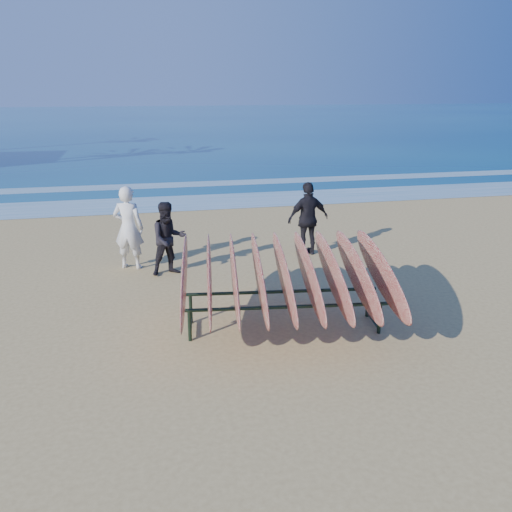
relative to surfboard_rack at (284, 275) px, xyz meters
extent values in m
plane|color=tan|center=(-0.24, 0.12, -0.90)|extent=(120.00, 120.00, 0.00)
plane|color=navy|center=(-0.24, 55.12, -0.90)|extent=(160.00, 160.00, 0.00)
plane|color=white|center=(-0.24, 10.12, -0.89)|extent=(160.00, 160.00, 0.00)
plane|color=white|center=(-0.24, 13.62, -0.90)|extent=(160.00, 160.00, 0.00)
cylinder|color=black|center=(-1.51, -0.13, -0.65)|extent=(0.06, 0.06, 0.50)
cylinder|color=black|center=(1.42, -0.52, -0.65)|extent=(0.06, 0.06, 0.50)
cylinder|color=black|center=(-1.42, 0.52, -0.65)|extent=(0.06, 0.06, 0.50)
cylinder|color=black|center=(1.51, 0.13, -0.65)|extent=(0.06, 0.06, 0.50)
cylinder|color=black|center=(-0.04, -0.32, -0.40)|extent=(3.18, 0.48, 0.06)
cylinder|color=black|center=(0.04, 0.32, -0.40)|extent=(3.18, 0.48, 0.06)
cylinder|color=black|center=(-1.47, 0.19, -0.82)|extent=(0.13, 0.65, 0.04)
cylinder|color=black|center=(1.47, -0.19, -0.82)|extent=(0.13, 0.65, 0.04)
ellipsoid|color=#6E070B|center=(-1.54, 0.20, 0.01)|extent=(0.47, 2.96, 1.09)
ellipsoid|color=#6E070B|center=(-1.15, 0.15, 0.01)|extent=(0.47, 2.96, 1.09)
ellipsoid|color=#6E070B|center=(-0.77, 0.10, 0.01)|extent=(0.47, 2.96, 1.09)
ellipsoid|color=#6E070B|center=(-0.38, 0.05, 0.01)|extent=(0.47, 2.96, 1.09)
ellipsoid|color=#6E070B|center=(0.00, 0.00, 0.01)|extent=(0.47, 2.96, 1.09)
ellipsoid|color=#6E070B|center=(0.38, -0.05, 0.01)|extent=(0.47, 2.96, 1.09)
ellipsoid|color=#6E070B|center=(0.77, -0.10, 0.01)|extent=(0.47, 2.96, 1.09)
ellipsoid|color=#6E070B|center=(1.15, -0.15, 0.01)|extent=(0.47, 2.96, 1.09)
ellipsoid|color=#6E070B|center=(1.54, -0.20, 0.01)|extent=(0.47, 2.96, 1.09)
imported|color=silver|center=(-2.37, 3.64, -0.02)|extent=(0.76, 0.63, 1.77)
imported|color=black|center=(-1.59, 3.04, -0.14)|extent=(0.85, 0.73, 1.52)
imported|color=black|center=(1.61, 3.75, -0.06)|extent=(1.03, 0.55, 1.68)
camera|label=1|loc=(-2.17, -7.70, 2.83)|focal=38.00mm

